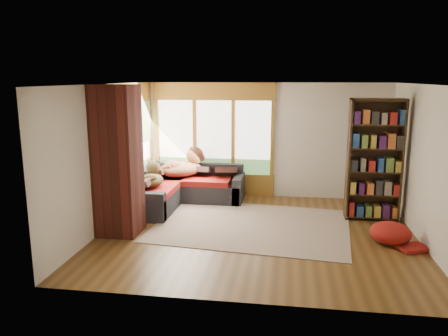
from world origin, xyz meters
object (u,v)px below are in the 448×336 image
(sectional_sofa, at_px, (174,188))
(brick_chimney, at_px, (118,161))
(area_rug, at_px, (252,225))
(pouf, at_px, (391,232))
(dog_brindle, at_px, (152,175))
(bookshelf, at_px, (375,160))
(dog_tan, at_px, (185,163))

(sectional_sofa, bearing_deg, brick_chimney, -103.12)
(area_rug, xyz_separation_m, pouf, (2.35, -0.56, 0.19))
(brick_chimney, xyz_separation_m, dog_brindle, (0.15, 1.38, -0.55))
(bookshelf, bearing_deg, dog_brindle, -179.44)
(sectional_sofa, bearing_deg, bookshelf, -9.45)
(sectional_sofa, relative_size, pouf, 3.29)
(area_rug, bearing_deg, brick_chimney, -162.68)
(brick_chimney, relative_size, pouf, 3.89)
(dog_tan, bearing_deg, pouf, -70.96)
(bookshelf, bearing_deg, sectional_sofa, 171.38)
(sectional_sofa, bearing_deg, dog_tan, 59.62)
(area_rug, bearing_deg, pouf, -13.32)
(sectional_sofa, distance_m, area_rug, 2.29)
(bookshelf, xyz_separation_m, pouf, (0.09, -1.27, -0.98))
(bookshelf, height_order, dog_brindle, bookshelf)
(bookshelf, bearing_deg, pouf, -85.83)
(brick_chimney, height_order, dog_tan, brick_chimney)
(dog_brindle, bearing_deg, pouf, -113.80)
(area_rug, height_order, bookshelf, bookshelf)
(brick_chimney, distance_m, bookshelf, 4.76)
(sectional_sofa, relative_size, area_rug, 0.63)
(bookshelf, relative_size, dog_brindle, 2.81)
(sectional_sofa, relative_size, bookshelf, 0.94)
(sectional_sofa, bearing_deg, area_rug, -36.85)
(brick_chimney, distance_m, pouf, 4.77)
(sectional_sofa, xyz_separation_m, pouf, (4.19, -1.89, -0.11))
(bookshelf, distance_m, dog_brindle, 4.41)
(bookshelf, height_order, pouf, bookshelf)
(dog_brindle, bearing_deg, brick_chimney, 165.39)
(brick_chimney, bearing_deg, pouf, 1.92)
(brick_chimney, xyz_separation_m, area_rug, (2.28, 0.71, -1.29))
(dog_brindle, bearing_deg, bookshelf, -97.92)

